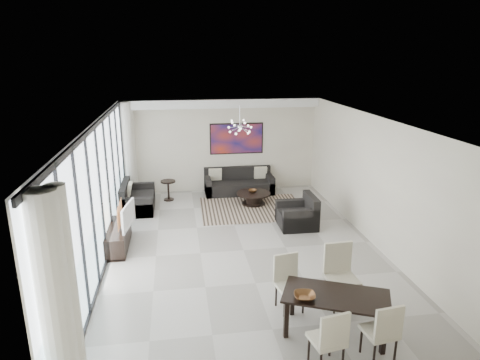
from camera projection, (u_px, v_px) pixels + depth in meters
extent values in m
cube|color=#A8A39B|center=(244.00, 250.00, 9.52)|extent=(6.00, 9.00, 0.02)
cube|color=white|center=(244.00, 121.00, 8.70)|extent=(6.00, 9.00, 0.02)
cube|color=beige|center=(221.00, 145.00, 13.36)|extent=(6.00, 0.02, 2.90)
cube|color=beige|center=(307.00, 307.00, 4.86)|extent=(6.00, 0.02, 2.90)
cube|color=beige|center=(376.00, 182.00, 9.55)|extent=(0.02, 9.00, 2.90)
cube|color=silver|center=(99.00, 195.00, 8.68)|extent=(0.01, 8.95, 2.85)
cube|color=black|center=(94.00, 127.00, 8.28)|extent=(0.04, 8.95, 0.10)
cube|color=black|center=(107.00, 258.00, 9.09)|extent=(0.04, 8.95, 0.06)
cube|color=black|center=(46.00, 305.00, 4.89)|extent=(0.04, 0.05, 2.88)
cube|color=black|center=(67.00, 264.00, 5.84)|extent=(0.04, 0.05, 2.88)
cube|color=black|center=(81.00, 235.00, 6.79)|extent=(0.04, 0.05, 2.88)
cube|color=black|center=(92.00, 212.00, 7.73)|extent=(0.04, 0.05, 2.88)
cube|color=black|center=(101.00, 195.00, 8.68)|extent=(0.04, 0.05, 2.88)
cube|color=black|center=(108.00, 181.00, 9.63)|extent=(0.04, 0.05, 2.88)
cube|color=black|center=(114.00, 170.00, 10.58)|extent=(0.04, 0.05, 2.88)
cube|color=black|center=(118.00, 160.00, 11.52)|extent=(0.04, 0.05, 2.88)
cube|color=black|center=(122.00, 152.00, 12.47)|extent=(0.04, 0.05, 2.88)
cylinder|color=silver|center=(56.00, 311.00, 4.77)|extent=(0.36, 0.36, 2.85)
cylinder|color=silver|center=(128.00, 151.00, 12.63)|extent=(0.36, 0.36, 2.85)
cube|color=white|center=(221.00, 103.00, 12.81)|extent=(5.98, 0.40, 0.26)
cube|color=#B33118|center=(237.00, 139.00, 13.36)|extent=(1.68, 0.04, 0.98)
cylinder|color=silver|center=(240.00, 116.00, 11.19)|extent=(0.02, 0.02, 0.55)
sphere|color=silver|center=(240.00, 127.00, 11.27)|extent=(0.12, 0.12, 0.12)
cube|color=black|center=(252.00, 208.00, 12.08)|extent=(2.90, 2.26, 0.01)
cylinder|color=black|center=(253.00, 193.00, 12.36)|extent=(0.98, 0.98, 0.04)
cylinder|color=black|center=(253.00, 199.00, 12.41)|extent=(0.43, 0.43, 0.30)
cylinder|color=black|center=(253.00, 203.00, 12.45)|extent=(0.69, 0.69, 0.03)
imported|color=brown|center=(253.00, 191.00, 12.39)|extent=(0.27, 0.27, 0.07)
cube|color=black|center=(239.00, 187.00, 13.35)|extent=(2.12, 0.87, 0.38)
cube|color=black|center=(237.00, 173.00, 13.57)|extent=(2.12, 0.17, 0.38)
cube|color=black|center=(208.00, 186.00, 13.19)|extent=(0.17, 0.87, 0.56)
cube|color=black|center=(270.00, 183.00, 13.47)|extent=(0.17, 0.87, 0.56)
cube|color=black|center=(138.00, 202.00, 11.99)|extent=(0.87, 1.54, 0.38)
cube|color=black|center=(125.00, 190.00, 11.83)|extent=(0.17, 1.54, 0.38)
cube|color=black|center=(136.00, 208.00, 11.32)|extent=(0.87, 0.17, 0.56)
cube|color=black|center=(140.00, 192.00, 12.62)|extent=(0.87, 0.17, 0.56)
cube|color=black|center=(297.00, 219.00, 10.80)|extent=(0.91, 0.96, 0.40)
cube|color=black|center=(311.00, 203.00, 10.73)|extent=(0.19, 0.96, 0.40)
cube|color=black|center=(293.00, 210.00, 11.14)|extent=(0.91, 0.19, 0.58)
cube|color=black|center=(301.00, 221.00, 10.40)|extent=(0.91, 0.19, 0.58)
cylinder|color=black|center=(168.00, 181.00, 12.62)|extent=(0.44, 0.44, 0.04)
cylinder|color=black|center=(169.00, 191.00, 12.70)|extent=(0.06, 0.06, 0.55)
cylinder|color=black|center=(169.00, 199.00, 12.78)|extent=(0.31, 0.31, 0.03)
cube|color=black|center=(119.00, 237.00, 9.63)|extent=(0.43, 1.52, 0.48)
imported|color=gray|center=(124.00, 216.00, 9.48)|extent=(0.28, 0.96, 0.55)
cube|color=black|center=(336.00, 296.00, 6.54)|extent=(1.79, 1.39, 0.04)
cube|color=black|center=(286.00, 319.00, 6.53)|extent=(0.07, 0.07, 0.63)
cube|color=black|center=(292.00, 298.00, 7.10)|extent=(0.07, 0.07, 0.63)
cube|color=black|center=(384.00, 335.00, 6.16)|extent=(0.07, 0.07, 0.63)
cube|color=black|center=(382.00, 311.00, 6.74)|extent=(0.07, 0.07, 0.63)
cube|color=beige|center=(327.00, 340.00, 5.88)|extent=(0.50, 0.50, 0.06)
cube|color=beige|center=(335.00, 332.00, 5.63)|extent=(0.44, 0.12, 0.53)
cylinder|color=black|center=(309.00, 349.00, 6.04)|extent=(0.04, 0.04, 0.41)
cylinder|color=black|center=(343.00, 359.00, 5.84)|extent=(0.04, 0.04, 0.41)
cube|color=beige|center=(379.00, 332.00, 6.05)|extent=(0.48, 0.48, 0.06)
cube|color=beige|center=(389.00, 325.00, 5.80)|extent=(0.43, 0.10, 0.53)
cylinder|color=black|center=(361.00, 340.00, 6.22)|extent=(0.04, 0.04, 0.40)
cylinder|color=black|center=(395.00, 351.00, 6.00)|extent=(0.04, 0.04, 0.40)
cube|color=beige|center=(290.00, 286.00, 7.21)|extent=(0.51, 0.51, 0.06)
cube|color=beige|center=(286.00, 268.00, 7.31)|extent=(0.44, 0.12, 0.54)
cylinder|color=black|center=(303.00, 302.00, 7.17)|extent=(0.04, 0.04, 0.41)
cylinder|color=black|center=(276.00, 295.00, 7.38)|extent=(0.04, 0.04, 0.41)
cube|color=beige|center=(342.00, 279.00, 7.30)|extent=(0.53, 0.53, 0.07)
cube|color=beige|center=(338.00, 259.00, 7.42)|extent=(0.51, 0.08, 0.61)
cylinder|color=black|center=(357.00, 298.00, 7.23)|extent=(0.04, 0.04, 0.47)
cylinder|color=black|center=(326.00, 289.00, 7.52)|extent=(0.04, 0.04, 0.47)
imported|color=brown|center=(305.00, 296.00, 6.43)|extent=(0.38, 0.38, 0.08)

